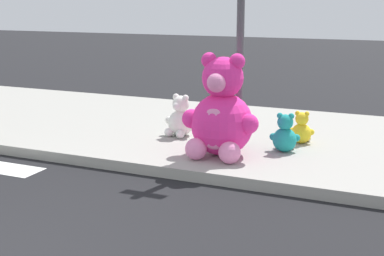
# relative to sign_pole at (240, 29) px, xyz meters

# --- Properties ---
(sidewalk) EXTENTS (28.00, 4.40, 0.15)m
(sidewalk) POSITION_rel_sign_pole_xyz_m (-1.00, 0.80, -1.77)
(sidewalk) COLOR #9E9B93
(sidewalk) RESTS_ON ground_plane
(sign_pole) EXTENTS (0.56, 0.11, 3.20)m
(sign_pole) POSITION_rel_sign_pole_xyz_m (0.00, 0.00, 0.00)
(sign_pole) COLOR #4C4C51
(sign_pole) RESTS_ON sidewalk
(plush_pink_large) EXTENTS (1.09, 0.95, 1.41)m
(plush_pink_large) POSITION_rel_sign_pole_xyz_m (-0.05, -0.59, -1.13)
(plush_pink_large) COLOR #F22D93
(plush_pink_large) RESTS_ON sidewalk
(plush_white) EXTENTS (0.51, 0.46, 0.66)m
(plush_white) POSITION_rel_sign_pole_xyz_m (-1.03, 0.19, -1.43)
(plush_white) COLOR white
(plush_white) RESTS_ON sidewalk
(plush_teal) EXTENTS (0.43, 0.39, 0.56)m
(plush_teal) POSITION_rel_sign_pole_xyz_m (0.70, -0.04, -1.47)
(plush_teal) COLOR teal
(plush_teal) RESTS_ON sidewalk
(plush_yellow) EXTENTS (0.38, 0.34, 0.49)m
(plush_yellow) POSITION_rel_sign_pole_xyz_m (0.82, 0.51, -1.50)
(plush_yellow) COLOR yellow
(plush_yellow) RESTS_ON sidewalk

